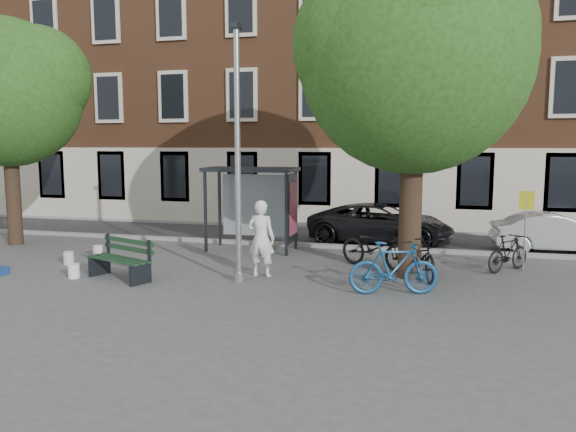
# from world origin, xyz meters

# --- Properties ---
(ground) EXTENTS (90.00, 90.00, 0.00)m
(ground) POSITION_xyz_m (0.00, 0.00, 0.00)
(ground) COLOR #4C4C4F
(ground) RESTS_ON ground
(road) EXTENTS (40.00, 4.00, 0.01)m
(road) POSITION_xyz_m (0.00, 7.00, 0.01)
(road) COLOR #28282B
(road) RESTS_ON ground
(curb_near) EXTENTS (40.00, 0.25, 0.12)m
(curb_near) POSITION_xyz_m (0.00, 5.00, 0.06)
(curb_near) COLOR gray
(curb_near) RESTS_ON ground
(curb_far) EXTENTS (40.00, 0.25, 0.12)m
(curb_far) POSITION_xyz_m (0.00, 9.00, 0.06)
(curb_far) COLOR gray
(curb_far) RESTS_ON ground
(building_row) EXTENTS (30.00, 8.00, 14.00)m
(building_row) POSITION_xyz_m (0.00, 13.00, 7.00)
(building_row) COLOR brown
(building_row) RESTS_ON ground
(lamppost) EXTENTS (0.28, 0.35, 6.11)m
(lamppost) POSITION_xyz_m (0.00, 0.00, 2.78)
(lamppost) COLOR #9EA0A3
(lamppost) RESTS_ON ground
(tree_right) EXTENTS (5.76, 5.60, 8.20)m
(tree_right) POSITION_xyz_m (4.01, 1.38, 5.62)
(tree_right) COLOR black
(tree_right) RESTS_ON ground
(tree_left) EXTENTS (5.18, 4.86, 7.40)m
(tree_left) POSITION_xyz_m (-8.99, 2.88, 5.22)
(tree_left) COLOR black
(tree_left) RESTS_ON ground
(bus_shelter) EXTENTS (2.85, 1.45, 2.62)m
(bus_shelter) POSITION_xyz_m (-0.61, 4.11, 1.92)
(bus_shelter) COLOR #1E2328
(bus_shelter) RESTS_ON ground
(painter) EXTENTS (0.74, 0.51, 1.95)m
(painter) POSITION_xyz_m (0.36, 0.69, 0.97)
(painter) COLOR white
(painter) RESTS_ON ground
(bench) EXTENTS (1.99, 1.28, 0.98)m
(bench) POSITION_xyz_m (-2.92, -0.49, 0.45)
(bench) COLOR #1E2328
(bench) RESTS_ON ground
(bike_a) EXTENTS (2.27, 1.74, 1.14)m
(bike_a) POSITION_xyz_m (3.05, 2.38, 0.57)
(bike_a) COLOR black
(bike_a) RESTS_ON ground
(bike_b) EXTENTS (2.08, 1.06, 1.20)m
(bike_b) POSITION_xyz_m (3.74, -0.26, 0.60)
(bike_b) COLOR navy
(bike_b) RESTS_ON ground
(bike_c) EXTENTS (1.27, 2.21, 1.10)m
(bike_c) POSITION_xyz_m (4.35, 1.57, 0.55)
(bike_c) COLOR black
(bike_c) RESTS_ON ground
(bike_d) EXTENTS (1.44, 1.54, 0.99)m
(bike_d) POSITION_xyz_m (6.50, 2.85, 0.50)
(bike_d) COLOR black
(bike_d) RESTS_ON ground
(car_dark) EXTENTS (4.96, 2.52, 1.35)m
(car_dark) POSITION_xyz_m (2.84, 6.35, 0.67)
(car_dark) COLOR black
(car_dark) RESTS_ON ground
(car_silver) EXTENTS (3.80, 1.65, 1.22)m
(car_silver) POSITION_xyz_m (8.22, 6.05, 0.61)
(car_silver) COLOR #A4A7AC
(car_silver) RESTS_ON ground
(bucket_a) EXTENTS (0.35, 0.35, 0.36)m
(bucket_a) POSITION_xyz_m (-5.28, 0.68, 0.18)
(bucket_a) COLOR silver
(bucket_a) RESTS_ON ground
(bucket_b) EXTENTS (0.30, 0.30, 0.36)m
(bucket_b) POSITION_xyz_m (-5.05, 1.74, 0.18)
(bucket_b) COLOR silver
(bucket_b) RESTS_ON ground
(bucket_c) EXTENTS (0.30, 0.30, 0.36)m
(bucket_c) POSITION_xyz_m (-4.14, -0.71, 0.18)
(bucket_c) COLOR white
(bucket_c) RESTS_ON ground
(notice_sign) EXTENTS (0.36, 0.10, 2.12)m
(notice_sign) POSITION_xyz_m (6.91, 3.04, 1.58)
(notice_sign) COLOR #9EA0A3
(notice_sign) RESTS_ON ground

